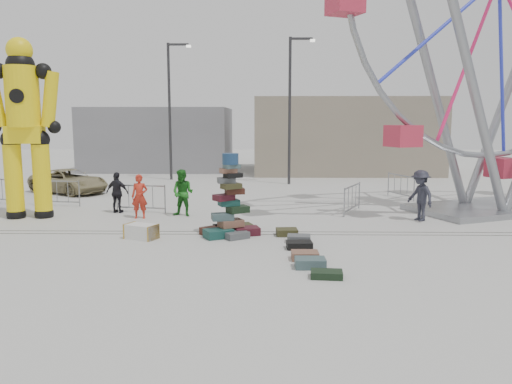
{
  "coord_description": "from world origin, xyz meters",
  "views": [
    {
      "loc": [
        1.62,
        -14.77,
        3.61
      ],
      "look_at": [
        1.34,
        1.92,
        1.17
      ],
      "focal_mm": 35.0,
      "sensor_mm": 36.0,
      "label": 1
    }
  ],
  "objects_px": {
    "parked_suv": "(69,181)",
    "barricade_wheel_back": "(401,186)",
    "crash_test_dummy": "(24,122)",
    "pedestrian_green": "(183,193)",
    "lamp_post_left": "(171,104)",
    "pedestrian_red": "(140,196)",
    "barricade_dummy_c": "(141,198)",
    "suitcase_tower": "(230,212)",
    "barricade_wheel_front": "(352,199)",
    "ferris_wheel": "(497,10)",
    "barricade_dummy_b": "(57,193)",
    "pedestrian_black": "(117,193)",
    "lamp_post_right": "(291,103)",
    "steamer_trunk": "(141,232)",
    "barricade_dummy_a": "(2,191)",
    "pedestrian_grey": "(420,196)"
  },
  "relations": [
    {
      "from": "lamp_post_right",
      "to": "barricade_dummy_b",
      "type": "relative_size",
      "value": 4.0
    },
    {
      "from": "barricade_dummy_a",
      "to": "barricade_dummy_b",
      "type": "xyz_separation_m",
      "value": [
        2.61,
        -0.56,
        0.0
      ]
    },
    {
      "from": "pedestrian_green",
      "to": "barricade_wheel_front",
      "type": "bearing_deg",
      "value": 24.21
    },
    {
      "from": "lamp_post_right",
      "to": "barricade_dummy_a",
      "type": "bearing_deg",
      "value": -152.25
    },
    {
      "from": "suitcase_tower",
      "to": "steamer_trunk",
      "type": "distance_m",
      "value": 2.77
    },
    {
      "from": "barricade_dummy_a",
      "to": "pedestrian_black",
      "type": "xyz_separation_m",
      "value": [
        5.61,
        -2.07,
        0.24
      ]
    },
    {
      "from": "barricade_wheel_front",
      "to": "pedestrian_green",
      "type": "bearing_deg",
      "value": 123.01
    },
    {
      "from": "barricade_wheel_front",
      "to": "pedestrian_grey",
      "type": "distance_m",
      "value": 2.65
    },
    {
      "from": "barricade_wheel_back",
      "to": "barricade_dummy_a",
      "type": "bearing_deg",
      "value": -103.67
    },
    {
      "from": "lamp_post_right",
      "to": "crash_test_dummy",
      "type": "height_order",
      "value": "lamp_post_right"
    },
    {
      "from": "lamp_post_right",
      "to": "barricade_dummy_a",
      "type": "xyz_separation_m",
      "value": [
        -12.78,
        -6.72,
        -3.93
      ]
    },
    {
      "from": "barricade_dummy_b",
      "to": "steamer_trunk",
      "type": "bearing_deg",
      "value": -41.46
    },
    {
      "from": "ferris_wheel",
      "to": "barricade_wheel_back",
      "type": "bearing_deg",
      "value": 103.03
    },
    {
      "from": "barricade_wheel_front",
      "to": "barricade_wheel_back",
      "type": "xyz_separation_m",
      "value": [
        2.88,
        3.73,
        0.0
      ]
    },
    {
      "from": "barricade_dummy_b",
      "to": "crash_test_dummy",
      "type": "bearing_deg",
      "value": -81.55
    },
    {
      "from": "barricade_dummy_c",
      "to": "parked_suv",
      "type": "distance_m",
      "value": 7.01
    },
    {
      "from": "barricade_dummy_c",
      "to": "pedestrian_green",
      "type": "height_order",
      "value": "pedestrian_green"
    },
    {
      "from": "barricade_wheel_front",
      "to": "barricade_wheel_back",
      "type": "relative_size",
      "value": 1.0
    },
    {
      "from": "lamp_post_right",
      "to": "barricade_wheel_front",
      "type": "xyz_separation_m",
      "value": [
        1.93,
        -8.63,
        -3.93
      ]
    },
    {
      "from": "pedestrian_black",
      "to": "barricade_dummy_c",
      "type": "bearing_deg",
      "value": -158.28
    },
    {
      "from": "suitcase_tower",
      "to": "barricade_wheel_front",
      "type": "relative_size",
      "value": 1.29
    },
    {
      "from": "crash_test_dummy",
      "to": "pedestrian_green",
      "type": "relative_size",
      "value": 3.8
    },
    {
      "from": "lamp_post_left",
      "to": "pedestrian_red",
      "type": "relative_size",
      "value": 4.93
    },
    {
      "from": "steamer_trunk",
      "to": "lamp_post_right",
      "type": "bearing_deg",
      "value": 92.47
    },
    {
      "from": "barricade_dummy_c",
      "to": "barricade_wheel_front",
      "type": "height_order",
      "value": "same"
    },
    {
      "from": "steamer_trunk",
      "to": "suitcase_tower",
      "type": "bearing_deg",
      "value": 35.79
    },
    {
      "from": "pedestrian_green",
      "to": "pedestrian_grey",
      "type": "relative_size",
      "value": 0.96
    },
    {
      "from": "barricade_dummy_a",
      "to": "barricade_dummy_b",
      "type": "distance_m",
      "value": 2.67
    },
    {
      "from": "crash_test_dummy",
      "to": "barricade_wheel_back",
      "type": "distance_m",
      "value": 16.01
    },
    {
      "from": "barricade_dummy_a",
      "to": "pedestrian_grey",
      "type": "distance_m",
      "value": 17.21
    },
    {
      "from": "barricade_dummy_a",
      "to": "barricade_wheel_back",
      "type": "bearing_deg",
      "value": 23.56
    },
    {
      "from": "ferris_wheel",
      "to": "parked_suv",
      "type": "relative_size",
      "value": 3.69
    },
    {
      "from": "lamp_post_left",
      "to": "parked_suv",
      "type": "height_order",
      "value": "lamp_post_left"
    },
    {
      "from": "lamp_post_left",
      "to": "barricade_dummy_a",
      "type": "xyz_separation_m",
      "value": [
        -5.78,
        -8.72,
        -3.93
      ]
    },
    {
      "from": "barricade_dummy_a",
      "to": "pedestrian_green",
      "type": "relative_size",
      "value": 1.14
    },
    {
      "from": "lamp_post_right",
      "to": "steamer_trunk",
      "type": "distance_m",
      "value": 14.64
    },
    {
      "from": "lamp_post_left",
      "to": "steamer_trunk",
      "type": "height_order",
      "value": "lamp_post_left"
    },
    {
      "from": "pedestrian_green",
      "to": "barricade_dummy_b",
      "type": "bearing_deg",
      "value": 176.89
    },
    {
      "from": "pedestrian_grey",
      "to": "pedestrian_red",
      "type": "bearing_deg",
      "value": -114.96
    },
    {
      "from": "lamp_post_left",
      "to": "barricade_wheel_back",
      "type": "height_order",
      "value": "lamp_post_left"
    },
    {
      "from": "barricade_dummy_b",
      "to": "pedestrian_black",
      "type": "xyz_separation_m",
      "value": [
        3.0,
        -1.51,
        0.24
      ]
    },
    {
      "from": "pedestrian_red",
      "to": "pedestrian_green",
      "type": "xyz_separation_m",
      "value": [
        1.51,
        0.45,
        0.07
      ]
    },
    {
      "from": "suitcase_tower",
      "to": "pedestrian_red",
      "type": "xyz_separation_m",
      "value": [
        -3.49,
        2.62,
        0.09
      ]
    },
    {
      "from": "pedestrian_black",
      "to": "pedestrian_grey",
      "type": "xyz_separation_m",
      "value": [
        11.26,
        -1.33,
        0.12
      ]
    },
    {
      "from": "pedestrian_green",
      "to": "pedestrian_black",
      "type": "xyz_separation_m",
      "value": [
        -2.64,
        0.61,
        -0.08
      ]
    },
    {
      "from": "suitcase_tower",
      "to": "barricade_wheel_back",
      "type": "relative_size",
      "value": 1.29
    },
    {
      "from": "barricade_dummy_b",
      "to": "barricade_wheel_back",
      "type": "height_order",
      "value": "same"
    },
    {
      "from": "lamp_post_left",
      "to": "barricade_dummy_b",
      "type": "relative_size",
      "value": 4.0
    },
    {
      "from": "parked_suv",
      "to": "barricade_wheel_back",
      "type": "bearing_deg",
      "value": -64.84
    },
    {
      "from": "crash_test_dummy",
      "to": "barricade_wheel_back",
      "type": "height_order",
      "value": "crash_test_dummy"
    }
  ]
}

